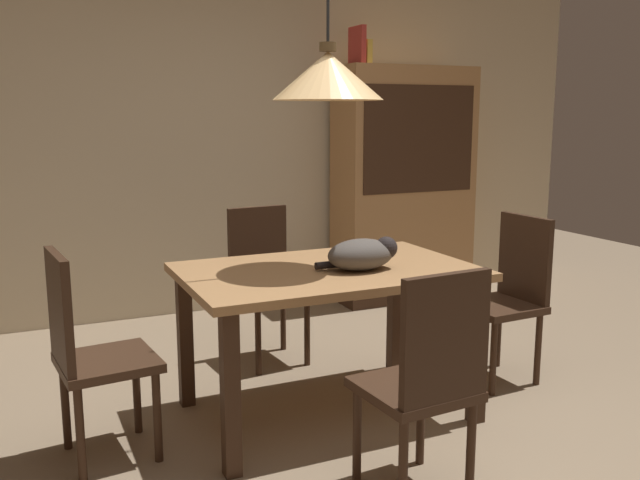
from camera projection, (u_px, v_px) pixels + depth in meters
name	position (u px, v px, depth m)	size (l,w,h in m)	color
ground	(397.00, 457.00, 3.02)	(10.00, 10.00, 0.00)	#847056
back_wall	(219.00, 119.00, 5.13)	(6.40, 0.10, 2.90)	beige
dining_table	(327.00, 288.00, 3.35)	(1.40, 0.90, 0.75)	#A87A4C
chair_near_front	(427.00, 376.00, 2.59)	(0.43, 0.43, 0.93)	#382316
chair_far_back	(265.00, 277.00, 4.16)	(0.43, 0.43, 0.93)	#382316
chair_left_side	(88.00, 347.00, 2.91)	(0.44, 0.44, 0.93)	#382316
chair_right_side	(509.00, 291.00, 3.84)	(0.42, 0.42, 0.93)	#382316
cat_sleeping	(363.00, 254.00, 3.28)	(0.39, 0.24, 0.16)	#4C4742
pendant_lamp	(328.00, 75.00, 3.17)	(0.52, 0.52, 1.30)	#E5B775
hutch_bookcase	(403.00, 189.00, 5.51)	(1.12, 0.45, 1.85)	#A87A4C
book_red_tall	(357.00, 45.00, 5.14)	(0.04, 0.22, 0.28)	#B73833
book_yellow_short	(364.00, 53.00, 5.17)	(0.04, 0.20, 0.18)	gold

